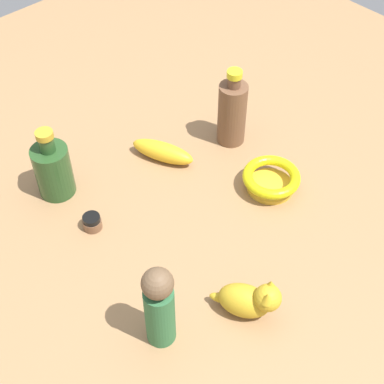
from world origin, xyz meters
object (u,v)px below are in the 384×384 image
person_figure_adult (159,306)px  bowl (271,179)px  bottle_tall (232,112)px  cat_figurine (250,299)px  banana (163,152)px  nail_polish_jar (92,222)px  bottle_short (53,169)px

person_figure_adult → bowl: 0.45m
bottle_tall → bowl: bearing=73.5°
person_figure_adult → cat_figurine: (-0.15, 0.08, -0.06)m
banana → nail_polish_jar: bearing=79.6°
banana → bottle_short: bottle_short is taller
cat_figurine → bottle_short: bearing=-80.5°
person_figure_adult → cat_figurine: bearing=153.8°
cat_figurine → bottle_tall: size_ratio=0.62×
nail_polish_jar → person_figure_adult: 0.31m
cat_figurine → bottle_tall: (-0.33, -0.37, 0.04)m
bowl → cat_figurine: size_ratio=1.04×
bottle_short → cat_figurine: bottle_short is taller
nail_polish_jar → cat_figurine: size_ratio=0.33×
person_figure_adult → cat_figurine: person_figure_adult is taller
banana → bowl: bearing=-177.3°
nail_polish_jar → bottle_tall: 0.43m
bottle_short → cat_figurine: 0.52m
bottle_tall → banana: bearing=-19.7°
person_figure_adult → bowl: bearing=-165.2°
bowl → nail_polish_jar: bearing=-26.5°
nail_polish_jar → bottle_tall: size_ratio=0.20×
cat_figurine → bottle_tall: 0.49m
banana → bowl: 0.27m
banana → bottle_short: bearing=47.3°
person_figure_adult → bowl: person_figure_adult is taller
bowl → bottle_tall: size_ratio=0.65×
nail_polish_jar → bowl: 0.41m
bottle_short → banana: bearing=160.5°
bottle_short → bottle_tall: 0.44m
person_figure_adult → bottle_tall: (-0.48, -0.29, -0.01)m
nail_polish_jar → cat_figurine: (-0.09, 0.37, 0.03)m
bowl → bottle_short: bearing=-42.1°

